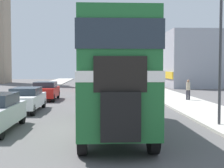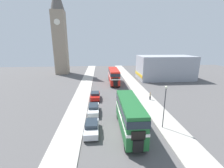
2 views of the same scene
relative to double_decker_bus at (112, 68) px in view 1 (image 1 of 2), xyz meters
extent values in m
plane|color=#565454|center=(-0.96, 0.12, -2.56)|extent=(120.00, 120.00, 0.00)
cube|color=#1E602D|center=(0.00, 0.02, -1.20)|extent=(2.38, 9.06, 1.65)
cube|color=white|center=(0.00, 0.02, -0.22)|extent=(2.40, 9.10, 0.30)
cube|color=#1E602D|center=(0.00, 0.02, 0.83)|extent=(2.33, 8.88, 1.80)
cube|color=#232D38|center=(0.00, 0.02, 0.92)|extent=(2.40, 8.97, 0.81)
cube|color=black|center=(0.00, -4.61, -1.28)|extent=(1.07, 0.20, 1.32)
cube|color=black|center=(0.00, -4.48, -0.16)|extent=(1.43, 0.12, 0.96)
cylinder|color=black|center=(-1.05, -3.61, -1.99)|extent=(0.28, 1.12, 1.12)
cylinder|color=black|center=(1.05, -3.61, -1.99)|extent=(0.28, 1.12, 1.12)
cylinder|color=black|center=(-1.05, 3.54, -1.99)|extent=(0.28, 1.12, 1.12)
cylinder|color=black|center=(1.05, 3.54, -1.99)|extent=(0.28, 1.12, 1.12)
cube|color=red|center=(0.26, 24.67, -1.23)|extent=(2.51, 9.81, 1.58)
cube|color=white|center=(0.26, 24.67, -0.30)|extent=(2.54, 9.85, 0.29)
cube|color=red|center=(0.26, 24.67, 0.71)|extent=(2.46, 9.61, 1.72)
cube|color=#232D38|center=(0.26, 24.67, 0.79)|extent=(2.54, 9.71, 0.78)
cube|color=black|center=(0.26, 19.67, -1.31)|extent=(1.13, 0.20, 1.26)
cube|color=black|center=(0.26, 19.80, -0.24)|extent=(1.51, 0.12, 0.92)
cylinder|color=black|center=(-0.85, 20.67, -1.99)|extent=(0.28, 1.12, 1.12)
cylinder|color=black|center=(1.38, 20.67, -1.99)|extent=(0.28, 1.12, 1.12)
cylinder|color=black|center=(-0.85, 28.56, -1.99)|extent=(0.28, 1.12, 1.12)
cylinder|color=black|center=(1.38, 28.56, -1.99)|extent=(0.28, 1.12, 1.12)
cylinder|color=black|center=(-4.06, -1.59, -2.24)|extent=(0.20, 0.64, 0.64)
cylinder|color=black|center=(-4.06, 1.69, -2.24)|extent=(0.20, 0.64, 0.64)
cube|color=white|center=(-4.81, 5.82, -1.92)|extent=(1.68, 4.32, 0.70)
cube|color=#232D38|center=(-4.81, 5.99, -1.36)|extent=(1.48, 2.25, 0.41)
cylinder|color=black|center=(-5.55, 4.11, -2.24)|extent=(0.20, 0.64, 0.64)
cylinder|color=black|center=(-4.07, 4.11, -2.24)|extent=(0.20, 0.64, 0.64)
cylinder|color=black|center=(-5.55, 7.53, -2.24)|extent=(0.20, 0.64, 0.64)
cylinder|color=black|center=(-4.07, 7.53, -2.24)|extent=(0.20, 0.64, 0.64)
cube|color=red|center=(-4.73, 12.23, -1.90)|extent=(1.84, 3.96, 0.73)
cube|color=#232D38|center=(-4.73, 12.38, -1.32)|extent=(1.62, 2.06, 0.44)
cylinder|color=black|center=(-5.55, 10.69, -2.24)|extent=(0.20, 0.64, 0.64)
cylinder|color=black|center=(-3.91, 10.69, -2.24)|extent=(0.20, 0.64, 0.64)
cylinder|color=black|center=(-5.55, 13.76, -2.24)|extent=(0.20, 0.64, 0.64)
cylinder|color=black|center=(-3.91, 13.76, -2.24)|extent=(0.20, 0.64, 0.64)
cylinder|color=#282833|center=(6.29, 10.80, -2.06)|extent=(0.14, 0.14, 0.75)
cylinder|color=#282833|center=(6.47, 10.80, -2.06)|extent=(0.14, 0.14, 0.75)
cylinder|color=tan|center=(6.38, 10.80, -1.39)|extent=(0.31, 0.31, 0.59)
sphere|color=#9E7051|center=(6.38, 10.80, -0.99)|extent=(0.20, 0.20, 0.20)
cylinder|color=#38383D|center=(4.68, 0.46, 0.31)|extent=(0.12, 0.12, 5.50)
cube|color=gold|center=(8.67, 29.14, -0.93)|extent=(0.12, 8.54, 0.89)
camera|label=1|loc=(-0.62, -12.73, 0.01)|focal=50.00mm
camera|label=2|loc=(-3.60, -17.04, 8.54)|focal=24.00mm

